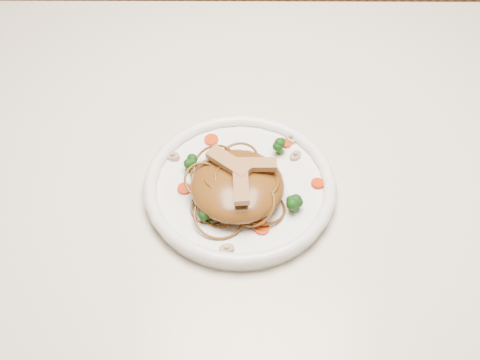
{
  "coord_description": "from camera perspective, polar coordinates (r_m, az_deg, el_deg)",
  "views": [
    {
      "loc": [
        -0.04,
        -0.7,
        1.51
      ],
      "look_at": [
        -0.04,
        -0.09,
        0.78
      ],
      "focal_mm": 48.81,
      "sensor_mm": 36.0,
      "label": 1
    }
  ],
  "objects": [
    {
      "name": "table",
      "position": [
        1.11,
        2.1,
        -0.81
      ],
      "size": [
        1.2,
        0.8,
        0.75
      ],
      "color": "beige",
      "rests_on": "ground"
    },
    {
      "name": "carrot_1",
      "position": [
        0.97,
        -4.89,
        -0.76
      ],
      "size": [
        0.03,
        0.03,
        0.0
      ],
      "primitive_type": "cylinder",
      "rotation": [
        0.0,
        0.0,
        0.36
      ],
      "color": "#B32C06",
      "rests_on": "plate"
    },
    {
      "name": "chicken_b",
      "position": [
        0.93,
        -1.01,
        1.56
      ],
      "size": [
        0.07,
        0.06,
        0.01
      ],
      "primitive_type": "cube",
      "rotation": [
        0.0,
        0.0,
        2.43
      ],
      "color": "tan",
      "rests_on": "noodle_mound"
    },
    {
      "name": "mushroom_0",
      "position": [
        0.9,
        -1.16,
        -6.04
      ],
      "size": [
        0.02,
        0.02,
        0.01
      ],
      "primitive_type": "cylinder",
      "rotation": [
        0.0,
        0.0,
        0.15
      ],
      "color": "#BDA88E",
      "rests_on": "plate"
    },
    {
      "name": "broccoli_0",
      "position": [
        1.0,
        3.58,
        3.09
      ],
      "size": [
        0.03,
        0.03,
        0.03
      ],
      "primitive_type": null,
      "rotation": [
        0.0,
        0.0,
        0.17
      ],
      "color": "#10410D",
      "rests_on": "plate"
    },
    {
      "name": "mushroom_3",
      "position": [
        1.03,
        4.46,
        3.64
      ],
      "size": [
        0.03,
        0.03,
        0.01
      ],
      "primitive_type": "cylinder",
      "rotation": [
        0.0,
        0.0,
        1.82
      ],
      "color": "#BDA88E",
      "rests_on": "plate"
    },
    {
      "name": "plate",
      "position": [
        0.97,
        -0.0,
        -0.83
      ],
      "size": [
        0.3,
        0.3,
        0.02
      ],
      "primitive_type": "cylinder",
      "rotation": [
        0.0,
        0.0,
        -0.06
      ],
      "color": "white",
      "rests_on": "table"
    },
    {
      "name": "noodle_mound",
      "position": [
        0.94,
        -0.24,
        -0.47
      ],
      "size": [
        0.18,
        0.18,
        0.04
      ],
      "primitive_type": "ellipsoid",
      "rotation": [
        0.0,
        0.0,
        0.36
      ],
      "color": "brown",
      "rests_on": "plate"
    },
    {
      "name": "carrot_4",
      "position": [
        0.92,
        1.92,
        -4.21
      ],
      "size": [
        0.02,
        0.02,
        0.0
      ],
      "primitive_type": "cylinder",
      "rotation": [
        0.0,
        0.0,
        0.03
      ],
      "color": "#B32C06",
      "rests_on": "plate"
    },
    {
      "name": "mushroom_2",
      "position": [
        1.01,
        -5.87,
        2.07
      ],
      "size": [
        0.03,
        0.03,
        0.01
      ],
      "primitive_type": "cylinder",
      "rotation": [
        0.0,
        0.0,
        -0.37
      ],
      "color": "#BDA88E",
      "rests_on": "plate"
    },
    {
      "name": "carrot_2",
      "position": [
        0.98,
        6.81,
        -0.3
      ],
      "size": [
        0.03,
        0.03,
        0.0
      ],
      "primitive_type": "cylinder",
      "rotation": [
        0.0,
        0.0,
        -0.37
      ],
      "color": "#B32C06",
      "rests_on": "plate"
    },
    {
      "name": "mushroom_1",
      "position": [
        1.01,
        4.86,
        2.12
      ],
      "size": [
        0.03,
        0.03,
        0.01
      ],
      "primitive_type": "cylinder",
      "rotation": [
        0.0,
        0.0,
        0.8
      ],
      "color": "#BDA88E",
      "rests_on": "plate"
    },
    {
      "name": "carrot_3",
      "position": [
        1.03,
        -2.53,
        3.53
      ],
      "size": [
        0.03,
        0.03,
        0.0
      ],
      "primitive_type": "cylinder",
      "rotation": [
        0.0,
        0.0,
        0.43
      ],
      "color": "#B32C06",
      "rests_on": "plate"
    },
    {
      "name": "chicken_c",
      "position": [
        0.9,
        0.09,
        -0.42
      ],
      "size": [
        0.02,
        0.07,
        0.01
      ],
      "primitive_type": "cube",
      "rotation": [
        0.0,
        0.0,
        4.75
      ],
      "color": "tan",
      "rests_on": "noodle_mound"
    },
    {
      "name": "ground",
      "position": [
        1.67,
        1.45,
        -15.03
      ],
      "size": [
        4.0,
        4.0,
        0.0
      ],
      "primitive_type": "plane",
      "color": "#57301E",
      "rests_on": "ground"
    },
    {
      "name": "broccoli_3",
      "position": [
        0.93,
        4.81,
        -1.97
      ],
      "size": [
        0.04,
        0.04,
        0.03
      ],
      "primitive_type": null,
      "rotation": [
        0.0,
        0.0,
        0.41
      ],
      "color": "#10410D",
      "rests_on": "plate"
    },
    {
      "name": "broccoli_1",
      "position": [
        0.98,
        -4.51,
        1.47
      ],
      "size": [
        0.03,
        0.03,
        0.03
      ],
      "primitive_type": null,
      "rotation": [
        0.0,
        0.0,
        0.25
      ],
      "color": "#10410D",
      "rests_on": "plate"
    },
    {
      "name": "broccoli_2",
      "position": [
        0.92,
        -2.88,
        -2.85
      ],
      "size": [
        0.03,
        0.03,
        0.03
      ],
      "primitive_type": null,
      "rotation": [
        0.0,
        0.0,
        -0.24
      ],
      "color": "#10410D",
      "rests_on": "plate"
    },
    {
      "name": "carrot_0",
      "position": [
        1.02,
        4.05,
        3.2
      ],
      "size": [
        0.02,
        0.02,
        0.0
      ],
      "primitive_type": "cylinder",
      "rotation": [
        0.0,
        0.0,
        -0.27
      ],
      "color": "#B32C06",
      "rests_on": "plate"
    },
    {
      "name": "chicken_a",
      "position": [
        0.93,
        1.26,
        1.36
      ],
      "size": [
        0.06,
        0.02,
        0.01
      ],
      "primitive_type": "cube",
      "rotation": [
        0.0,
        0.0,
        0.01
      ],
      "color": "tan",
      "rests_on": "noodle_mound"
    }
  ]
}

